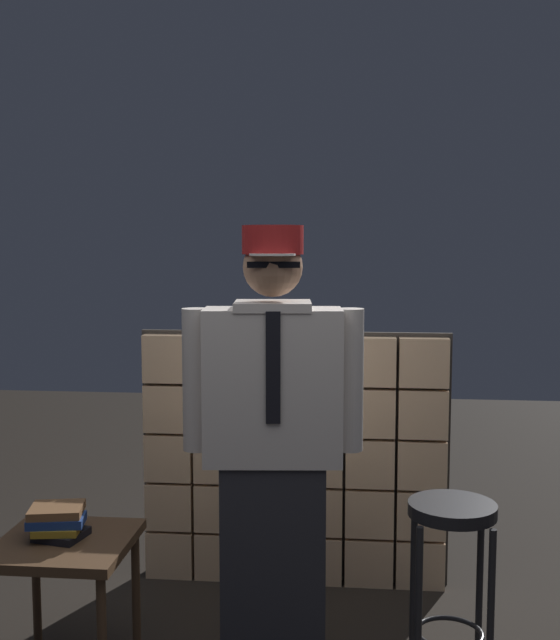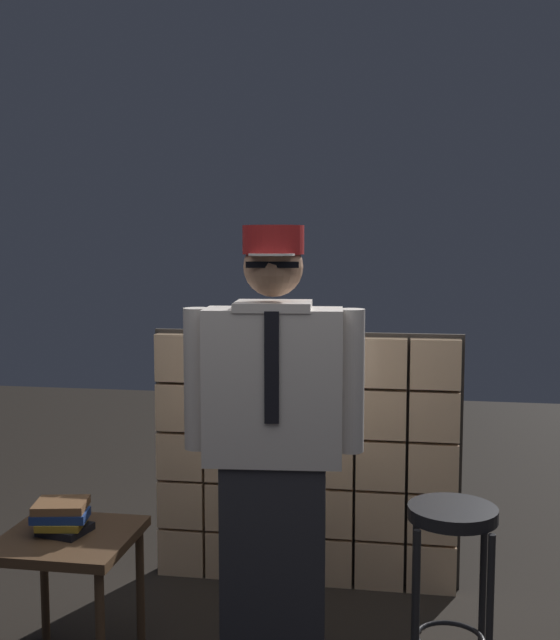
# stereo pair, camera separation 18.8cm
# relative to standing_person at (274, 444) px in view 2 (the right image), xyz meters

# --- Properties ---
(glass_block_wall) EXTENTS (1.58, 0.10, 1.32)m
(glass_block_wall) POSITION_rel_standing_person_xyz_m (0.01, 0.83, -0.31)
(glass_block_wall) COLOR #E0B78C
(glass_block_wall) RESTS_ON ground
(standing_person) EXTENTS (0.73, 0.33, 1.81)m
(standing_person) POSITION_rel_standing_person_xyz_m (0.00, 0.00, 0.00)
(standing_person) COLOR #28282D
(standing_person) RESTS_ON ground
(bar_stool) EXTENTS (0.34, 0.34, 0.75)m
(bar_stool) POSITION_rel_standing_person_xyz_m (0.70, -0.07, -0.39)
(bar_stool) COLOR black
(bar_stool) RESTS_ON ground
(side_table) EXTENTS (0.52, 0.52, 0.58)m
(side_table) POSITION_rel_standing_person_xyz_m (-0.81, -0.15, -0.45)
(side_table) COLOR #513823
(side_table) RESTS_ON ground
(book_stack) EXTENTS (0.24, 0.22, 0.13)m
(book_stack) POSITION_rel_standing_person_xyz_m (-0.84, -0.14, -0.30)
(book_stack) COLOR black
(book_stack) RESTS_ON side_table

